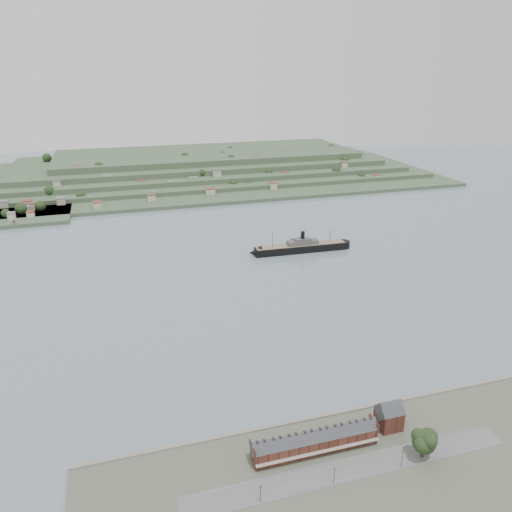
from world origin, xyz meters
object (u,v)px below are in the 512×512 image
object	(u,v)px
steamship	(298,248)
terrace_row	(315,441)
gabled_building	(389,415)
fig_tree	(425,441)

from	to	relation	value
steamship	terrace_row	bearing A→B (deg)	-109.57
terrace_row	gabled_building	world-z (taller)	gabled_building
fig_tree	steamship	bearing A→B (deg)	80.83
gabled_building	steamship	size ratio (longest dim) A/B	0.15
terrace_row	fig_tree	world-z (taller)	fig_tree
steamship	fig_tree	xyz separation A→B (m)	(-39.74, -246.10, 6.13)
terrace_row	steamship	size ratio (longest dim) A/B	0.60
steamship	fig_tree	distance (m)	249.36
gabled_building	steamship	bearing A→B (deg)	78.94
terrace_row	steamship	bearing A→B (deg)	70.43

